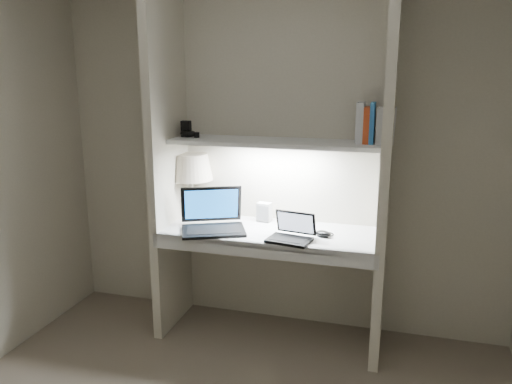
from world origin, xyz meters
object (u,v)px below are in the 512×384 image
(table_lamp, at_px, (191,174))
(book_row, at_px, (376,124))
(laptop_netbook, at_px, (292,234))
(speaker, at_px, (264,212))
(laptop_main, at_px, (213,220))

(table_lamp, relative_size, book_row, 1.81)
(laptop_netbook, relative_size, speaker, 2.21)
(table_lamp, bearing_deg, laptop_main, -45.22)
(laptop_netbook, bearing_deg, table_lamp, 167.63)
(speaker, xyz_separation_m, book_row, (0.74, -0.05, 0.65))
(table_lamp, height_order, laptop_main, table_lamp)
(speaker, bearing_deg, laptop_main, -129.43)
(laptop_main, distance_m, speaker, 0.39)
(book_row, bearing_deg, laptop_netbook, -148.61)
(laptop_main, bearing_deg, book_row, -12.47)
(laptop_main, bearing_deg, table_lamp, 110.51)
(table_lamp, relative_size, laptop_netbook, 1.54)
(table_lamp, distance_m, laptop_main, 0.45)
(table_lamp, distance_m, speaker, 0.60)
(laptop_main, bearing_deg, speaker, 18.74)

